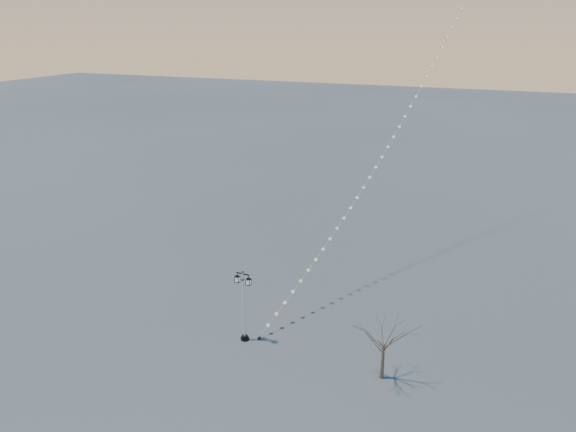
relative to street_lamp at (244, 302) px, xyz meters
The scene contains 4 objects.
ground 3.77m from the street_lamp, 36.96° to the right, with size 300.00×300.00×0.00m, color #4C4D4D.
street_lamp is the anchor object (origin of this frame).
bare_tree 8.98m from the street_lamp, ahead, with size 2.35×2.35×3.90m.
kite_train 19.75m from the street_lamp, 70.77° to the left, with size 10.17×32.15×25.39m.
Camera 1 is at (11.30, -24.57, 19.07)m, focal length 33.23 mm.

